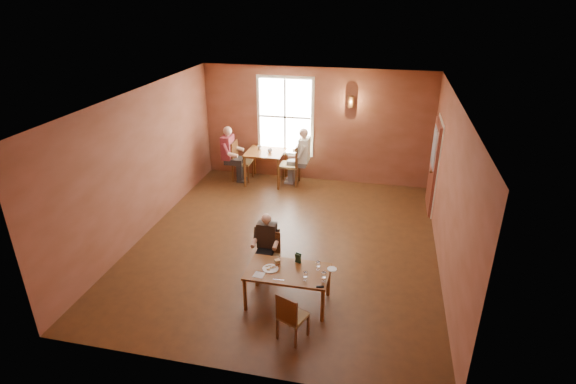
% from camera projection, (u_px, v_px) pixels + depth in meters
% --- Properties ---
extents(ground, '(6.00, 7.00, 0.01)m').
position_uv_depth(ground, '(286.00, 242.00, 9.25)').
color(ground, brown).
rests_on(ground, ground).
extents(wall_back, '(6.00, 0.04, 3.00)m').
position_uv_depth(wall_back, '(315.00, 126.00, 11.74)').
color(wall_back, brown).
rests_on(wall_back, ground).
extents(wall_front, '(6.00, 0.04, 3.00)m').
position_uv_depth(wall_front, '(223.00, 280.00, 5.52)').
color(wall_front, brown).
rests_on(wall_front, ground).
extents(wall_left, '(0.04, 7.00, 3.00)m').
position_uv_depth(wall_left, '(144.00, 163.00, 9.23)').
color(wall_left, brown).
rests_on(wall_left, ground).
extents(wall_right, '(0.04, 7.00, 3.00)m').
position_uv_depth(wall_right, '(449.00, 189.00, 8.04)').
color(wall_right, brown).
rests_on(wall_right, ground).
extents(ceiling, '(6.00, 7.00, 0.04)m').
position_uv_depth(ceiling, '(286.00, 97.00, 8.01)').
color(ceiling, white).
rests_on(ceiling, wall_back).
extents(window, '(1.36, 0.10, 1.96)m').
position_uv_depth(window, '(285.00, 117.00, 11.78)').
color(window, white).
rests_on(window, wall_back).
extents(door, '(0.12, 1.04, 2.10)m').
position_uv_depth(door, '(433.00, 167.00, 10.28)').
color(door, maroon).
rests_on(door, ground).
extents(wall_sconce, '(0.16, 0.16, 0.28)m').
position_uv_depth(wall_sconce, '(351.00, 102.00, 11.19)').
color(wall_sconce, brown).
rests_on(wall_sconce, wall_back).
extents(main_table, '(1.33, 0.75, 0.63)m').
position_uv_depth(main_table, '(288.00, 287.00, 7.35)').
color(main_table, brown).
rests_on(main_table, ground).
extents(chair_diner_main, '(0.37, 0.37, 0.84)m').
position_uv_depth(chair_diner_main, '(268.00, 257.00, 7.99)').
color(chair_diner_main, '#4D2E15').
rests_on(chair_diner_main, ground).
extents(diner_main, '(0.45, 0.45, 1.11)m').
position_uv_depth(diner_main, '(268.00, 251.00, 7.90)').
color(diner_main, '#382920').
rests_on(diner_main, ground).
extents(chair_empty, '(0.47, 0.47, 0.82)m').
position_uv_depth(chair_empty, '(293.00, 315.00, 6.57)').
color(chair_empty, brown).
rests_on(chair_empty, ground).
extents(plate_food, '(0.28, 0.28, 0.03)m').
position_uv_depth(plate_food, '(270.00, 268.00, 7.26)').
color(plate_food, white).
rests_on(plate_food, main_table).
extents(sandwich, '(0.11, 0.11, 0.10)m').
position_uv_depth(sandwich, '(277.00, 263.00, 7.34)').
color(sandwich, '#DFBC70').
rests_on(sandwich, main_table).
extents(goblet_a, '(0.07, 0.07, 0.16)m').
position_uv_depth(goblet_a, '(318.00, 266.00, 7.21)').
color(goblet_a, white).
rests_on(goblet_a, main_table).
extents(goblet_b, '(0.09, 0.09, 0.18)m').
position_uv_depth(goblet_b, '(324.00, 276.00, 6.93)').
color(goblet_b, white).
rests_on(goblet_b, main_table).
extents(goblet_c, '(0.08, 0.08, 0.16)m').
position_uv_depth(goblet_c, '(305.00, 276.00, 6.95)').
color(goblet_c, white).
rests_on(goblet_c, main_table).
extents(menu_stand, '(0.12, 0.09, 0.17)m').
position_uv_depth(menu_stand, '(298.00, 258.00, 7.41)').
color(menu_stand, '#18311C').
rests_on(menu_stand, main_table).
extents(knife, '(0.18, 0.03, 0.00)m').
position_uv_depth(knife, '(279.00, 280.00, 7.00)').
color(knife, silver).
rests_on(knife, main_table).
extents(napkin, '(0.18, 0.18, 0.01)m').
position_uv_depth(napkin, '(259.00, 275.00, 7.12)').
color(napkin, white).
rests_on(napkin, main_table).
extents(side_plate, '(0.19, 0.19, 0.01)m').
position_uv_depth(side_plate, '(332.00, 269.00, 7.26)').
color(side_plate, silver).
rests_on(side_plate, main_table).
extents(sunglasses, '(0.12, 0.07, 0.01)m').
position_uv_depth(sunglasses, '(320.00, 287.00, 6.83)').
color(sunglasses, black).
rests_on(sunglasses, main_table).
extents(second_table, '(0.98, 0.98, 0.86)m').
position_uv_depth(second_table, '(266.00, 166.00, 12.00)').
color(second_table, brown).
rests_on(second_table, ground).
extents(chair_diner_white, '(0.49, 0.49, 1.11)m').
position_uv_depth(chair_diner_white, '(290.00, 164.00, 11.82)').
color(chair_diner_white, '#462E18').
rests_on(chair_diner_white, ground).
extents(diner_white, '(0.59, 0.59, 1.47)m').
position_uv_depth(diner_white, '(291.00, 158.00, 11.74)').
color(diner_white, silver).
rests_on(diner_white, ground).
extents(chair_diner_maroon, '(0.47, 0.47, 1.07)m').
position_uv_depth(chair_diner_maroon, '(243.00, 161.00, 12.09)').
color(chair_diner_maroon, brown).
rests_on(chair_diner_maroon, ground).
extents(diner_maroon, '(0.58, 0.58, 1.45)m').
position_uv_depth(diner_maroon, '(241.00, 154.00, 12.01)').
color(diner_maroon, maroon).
rests_on(diner_maroon, ground).
extents(cup_a, '(0.15, 0.15, 0.10)m').
position_uv_depth(cup_a, '(270.00, 151.00, 11.71)').
color(cup_a, white).
rests_on(cup_a, second_table).
extents(cup_b, '(0.12, 0.12, 0.10)m').
position_uv_depth(cup_b, '(259.00, 147.00, 11.96)').
color(cup_b, white).
rests_on(cup_b, second_table).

